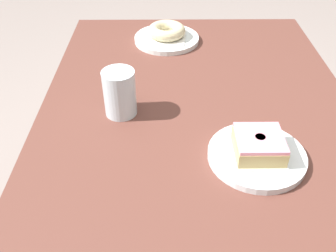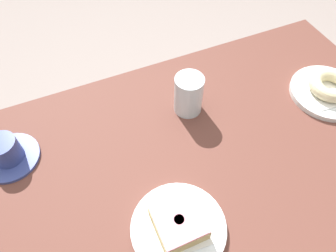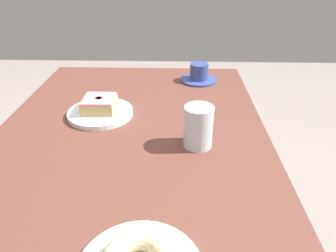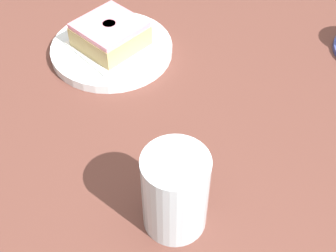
# 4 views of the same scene
# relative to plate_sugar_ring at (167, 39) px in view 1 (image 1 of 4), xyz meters

# --- Properties ---
(table) EXTENTS (1.19, 0.79, 0.74)m
(table) POSITION_rel_plate_sugar_ring_xyz_m (0.42, 0.08, -0.07)
(table) COLOR brown
(table) RESTS_ON ground_plane
(plate_sugar_ring) EXTENTS (0.21, 0.21, 0.02)m
(plate_sugar_ring) POSITION_rel_plate_sugar_ring_xyz_m (0.00, 0.00, 0.00)
(plate_sugar_ring) COLOR white
(plate_sugar_ring) RESTS_ON table
(napkin_sugar_ring) EXTENTS (0.14, 0.14, 0.00)m
(napkin_sugar_ring) POSITION_rel_plate_sugar_ring_xyz_m (0.00, 0.00, 0.01)
(napkin_sugar_ring) COLOR white
(napkin_sugar_ring) RESTS_ON plate_sugar_ring
(donut_sugar_ring) EXTENTS (0.12, 0.12, 0.04)m
(donut_sugar_ring) POSITION_rel_plate_sugar_ring_xyz_m (0.00, 0.00, 0.03)
(donut_sugar_ring) COLOR beige
(donut_sugar_ring) RESTS_ON napkin_sugar_ring
(plate_glazed_square) EXTENTS (0.20, 0.20, 0.02)m
(plate_glazed_square) POSITION_rel_plate_sugar_ring_xyz_m (0.56, 0.18, 0.00)
(plate_glazed_square) COLOR white
(plate_glazed_square) RESTS_ON table
(napkin_glazed_square) EXTENTS (0.12, 0.12, 0.00)m
(napkin_glazed_square) POSITION_rel_plate_sugar_ring_xyz_m (0.56, 0.18, 0.01)
(napkin_glazed_square) COLOR white
(napkin_glazed_square) RESTS_ON plate_glazed_square
(donut_glazed_square) EXTENTS (0.10, 0.10, 0.04)m
(donut_glazed_square) POSITION_rel_plate_sugar_ring_xyz_m (0.56, 0.18, 0.03)
(donut_glazed_square) COLOR tan
(donut_glazed_square) RESTS_ON napkin_glazed_square
(water_glass) EXTENTS (0.08, 0.08, 0.11)m
(water_glass) POSITION_rel_plate_sugar_ring_xyz_m (0.39, -0.11, 0.05)
(water_glass) COLOR silver
(water_glass) RESTS_ON table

